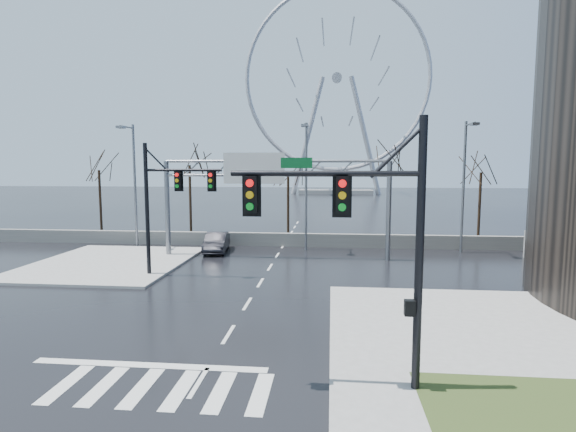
# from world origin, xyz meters

# --- Properties ---
(ground) EXTENTS (260.00, 260.00, 0.00)m
(ground) POSITION_xyz_m (0.00, 0.00, 0.00)
(ground) COLOR black
(ground) RESTS_ON ground
(sidewalk_right_ext) EXTENTS (12.00, 10.00, 0.15)m
(sidewalk_right_ext) POSITION_xyz_m (10.00, 2.00, 0.07)
(sidewalk_right_ext) COLOR gray
(sidewalk_right_ext) RESTS_ON ground
(sidewalk_far) EXTENTS (10.00, 12.00, 0.15)m
(sidewalk_far) POSITION_xyz_m (-11.00, 12.00, 0.07)
(sidewalk_far) COLOR gray
(sidewalk_far) RESTS_ON ground
(grass_strip) EXTENTS (5.00, 4.00, 0.02)m
(grass_strip) POSITION_xyz_m (9.00, -5.00, 0.15)
(grass_strip) COLOR #35421B
(grass_strip) RESTS_ON sidewalk_near
(barrier_wall) EXTENTS (52.00, 0.50, 1.10)m
(barrier_wall) POSITION_xyz_m (0.00, 20.00, 0.55)
(barrier_wall) COLOR slate
(barrier_wall) RESTS_ON ground
(signal_mast_near) EXTENTS (5.52, 0.41, 8.00)m
(signal_mast_near) POSITION_xyz_m (5.14, -4.04, 4.87)
(signal_mast_near) COLOR black
(signal_mast_near) RESTS_ON ground
(signal_mast_far) EXTENTS (4.72, 0.41, 8.00)m
(signal_mast_far) POSITION_xyz_m (-5.87, 8.96, 4.83)
(signal_mast_far) COLOR black
(signal_mast_far) RESTS_ON ground
(sign_gantry) EXTENTS (16.36, 0.40, 7.60)m
(sign_gantry) POSITION_xyz_m (-0.38, 14.96, 5.18)
(sign_gantry) COLOR slate
(sign_gantry) RESTS_ON ground
(streetlight_left) EXTENTS (0.50, 2.55, 10.00)m
(streetlight_left) POSITION_xyz_m (-12.00, 18.16, 5.89)
(streetlight_left) COLOR slate
(streetlight_left) RESTS_ON ground
(streetlight_mid) EXTENTS (0.50, 2.55, 10.00)m
(streetlight_mid) POSITION_xyz_m (2.00, 18.16, 5.89)
(streetlight_mid) COLOR slate
(streetlight_mid) RESTS_ON ground
(streetlight_right) EXTENTS (0.50, 2.55, 10.00)m
(streetlight_right) POSITION_xyz_m (14.00, 18.16, 5.89)
(streetlight_right) COLOR slate
(streetlight_right) RESTS_ON ground
(tree_far_left) EXTENTS (3.50, 3.50, 7.00)m
(tree_far_left) POSITION_xyz_m (-18.00, 24.00, 5.57)
(tree_far_left) COLOR black
(tree_far_left) RESTS_ON ground
(tree_left) EXTENTS (3.75, 3.75, 7.50)m
(tree_left) POSITION_xyz_m (-9.00, 23.50, 5.98)
(tree_left) COLOR black
(tree_left) RESTS_ON ground
(tree_center) EXTENTS (3.25, 3.25, 6.50)m
(tree_center) POSITION_xyz_m (0.00, 24.50, 5.17)
(tree_center) COLOR black
(tree_center) RESTS_ON ground
(tree_right) EXTENTS (3.90, 3.90, 7.80)m
(tree_right) POSITION_xyz_m (9.00, 23.50, 6.22)
(tree_right) COLOR black
(tree_right) RESTS_ON ground
(tree_far_right) EXTENTS (3.40, 3.40, 6.80)m
(tree_far_right) POSITION_xyz_m (17.00, 24.00, 5.41)
(tree_far_right) COLOR black
(tree_far_right) RESTS_ON ground
(ferris_wheel) EXTENTS (45.00, 6.00, 50.91)m
(ferris_wheel) POSITION_xyz_m (5.00, 95.00, 26.13)
(ferris_wheel) COLOR gray
(ferris_wheel) RESTS_ON ground
(car) EXTENTS (2.12, 4.75, 1.51)m
(car) POSITION_xyz_m (-4.89, 17.00, 0.76)
(car) COLOR black
(car) RESTS_ON ground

